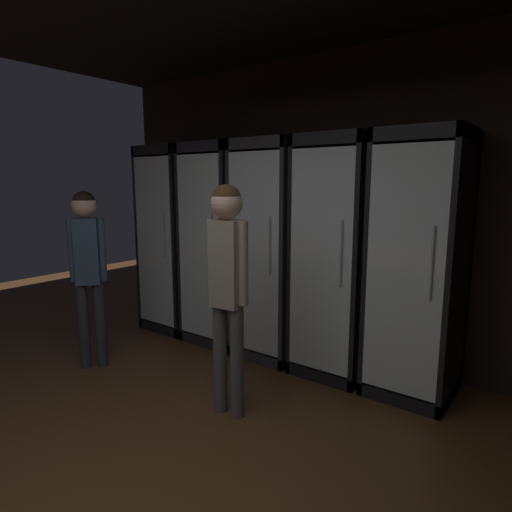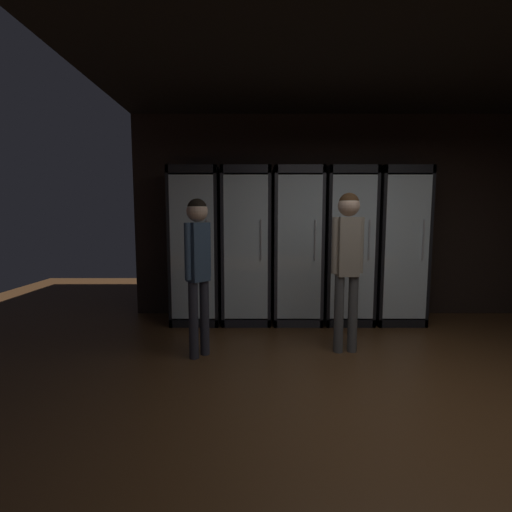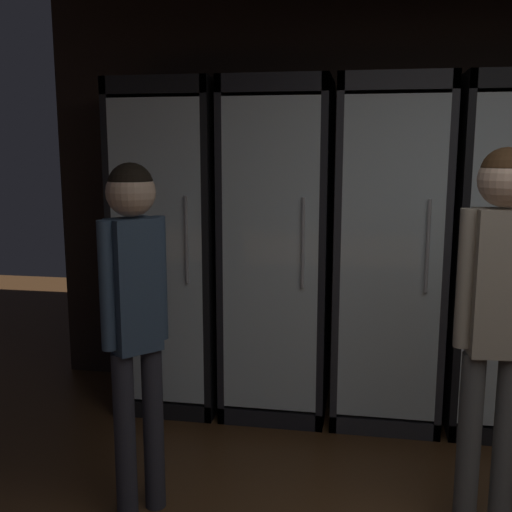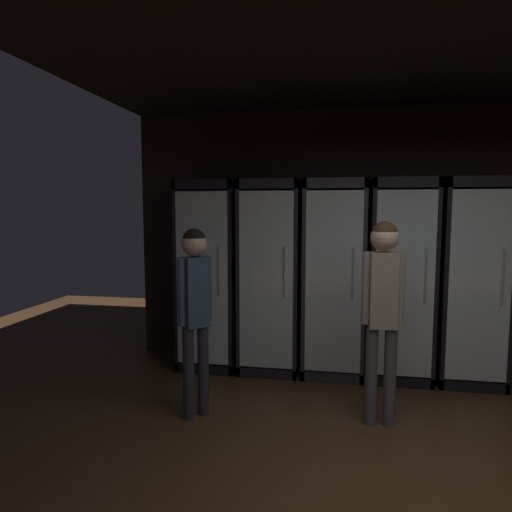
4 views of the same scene
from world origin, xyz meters
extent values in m
cube|color=black|center=(0.00, 3.03, 1.40)|extent=(6.00, 0.06, 2.80)
cube|color=black|center=(0.00, 1.00, 2.83)|extent=(6.00, 8.00, 0.06)
cube|color=black|center=(-2.07, 2.96, 1.01)|extent=(0.62, 0.04, 2.02)
cube|color=black|center=(-2.36, 2.64, 1.01)|extent=(0.04, 0.67, 2.02)
cube|color=black|center=(-1.78, 2.64, 1.01)|extent=(0.04, 0.67, 2.02)
cube|color=black|center=(-2.07, 2.64, 1.97)|extent=(0.62, 0.67, 0.10)
cube|color=black|center=(-2.07, 2.64, 0.05)|extent=(0.62, 0.67, 0.10)
cube|color=white|center=(-2.07, 2.93, 1.01)|extent=(0.54, 0.02, 1.78)
cube|color=silver|center=(-2.07, 2.32, 1.01)|extent=(0.54, 0.02, 1.78)
cylinder|color=#B2B2B7|center=(-1.88, 2.29, 1.11)|extent=(0.02, 0.02, 0.50)
cube|color=silver|center=(-2.07, 2.64, 0.12)|extent=(0.52, 0.59, 0.02)
cylinder|color=#336B38|center=(-2.20, 2.64, 0.24)|extent=(0.07, 0.07, 0.23)
cylinder|color=#336B38|center=(-2.20, 2.64, 0.39)|extent=(0.03, 0.03, 0.06)
cylinder|color=beige|center=(-2.20, 2.64, 0.25)|extent=(0.07, 0.07, 0.08)
cylinder|color=brown|center=(-1.93, 2.63, 0.22)|extent=(0.06, 0.06, 0.18)
cylinder|color=brown|center=(-1.93, 2.63, 0.35)|extent=(0.02, 0.02, 0.08)
cylinder|color=white|center=(-1.93, 2.63, 0.21)|extent=(0.07, 0.07, 0.05)
cube|color=silver|center=(-2.07, 2.64, 0.56)|extent=(0.52, 0.59, 0.02)
cylinder|color=black|center=(-2.19, 2.67, 0.69)|extent=(0.08, 0.08, 0.24)
cylinder|color=black|center=(-2.19, 2.67, 0.85)|extent=(0.03, 0.03, 0.08)
cylinder|color=beige|center=(-2.19, 2.67, 0.66)|extent=(0.08, 0.08, 0.06)
cylinder|color=gray|center=(-1.93, 2.62, 0.66)|extent=(0.07, 0.07, 0.19)
cylinder|color=gray|center=(-1.93, 2.62, 0.79)|extent=(0.03, 0.03, 0.06)
cylinder|color=#B2332D|center=(-1.93, 2.62, 0.66)|extent=(0.07, 0.07, 0.06)
cube|color=silver|center=(-2.07, 2.64, 1.00)|extent=(0.52, 0.59, 0.02)
cylinder|color=#9EAD99|center=(-2.21, 2.62, 1.13)|extent=(0.07, 0.07, 0.23)
cylinder|color=#9EAD99|center=(-2.21, 2.62, 1.28)|extent=(0.03, 0.03, 0.08)
cylinder|color=#2D2D33|center=(-2.21, 2.62, 1.12)|extent=(0.08, 0.08, 0.06)
cylinder|color=#194723|center=(-1.94, 2.61, 1.11)|extent=(0.08, 0.08, 0.20)
cylinder|color=#194723|center=(-1.94, 2.61, 1.26)|extent=(0.03, 0.03, 0.09)
cylinder|color=#B2332D|center=(-1.94, 2.61, 1.10)|extent=(0.08, 0.08, 0.06)
cube|color=silver|center=(-2.07, 2.64, 1.45)|extent=(0.52, 0.59, 0.02)
cylinder|color=gray|center=(-2.27, 2.61, 1.56)|extent=(0.08, 0.08, 0.21)
cylinder|color=gray|center=(-2.27, 2.61, 1.71)|extent=(0.03, 0.03, 0.08)
cylinder|color=tan|center=(-2.27, 2.61, 1.54)|extent=(0.08, 0.08, 0.08)
cylinder|color=black|center=(-2.12, 2.61, 1.56)|extent=(0.08, 0.08, 0.20)
cylinder|color=black|center=(-2.12, 2.61, 1.70)|extent=(0.02, 0.02, 0.07)
cylinder|color=white|center=(-2.12, 2.61, 1.55)|extent=(0.08, 0.08, 0.08)
cylinder|color=#336B38|center=(-2.01, 2.60, 1.56)|extent=(0.07, 0.07, 0.22)
cylinder|color=#336B38|center=(-2.01, 2.60, 1.71)|extent=(0.03, 0.03, 0.07)
cylinder|color=white|center=(-2.01, 2.60, 1.54)|extent=(0.07, 0.07, 0.06)
cylinder|color=gray|center=(-1.88, 2.63, 1.56)|extent=(0.07, 0.07, 0.20)
cylinder|color=gray|center=(-1.88, 2.63, 1.71)|extent=(0.03, 0.03, 0.10)
cylinder|color=#B2332D|center=(-1.88, 2.63, 1.57)|extent=(0.07, 0.07, 0.06)
cube|color=black|center=(-1.40, 2.96, 1.01)|extent=(0.62, 0.04, 2.02)
cube|color=black|center=(-1.69, 2.64, 1.01)|extent=(0.04, 0.67, 2.02)
cube|color=black|center=(-1.11, 2.64, 1.01)|extent=(0.04, 0.67, 2.02)
cube|color=black|center=(-1.40, 2.64, 1.97)|extent=(0.62, 0.67, 0.10)
cube|color=black|center=(-1.40, 2.64, 0.05)|extent=(0.62, 0.67, 0.10)
cube|color=white|center=(-1.40, 2.93, 1.01)|extent=(0.54, 0.02, 1.78)
cube|color=silver|center=(-1.40, 2.32, 1.01)|extent=(0.54, 0.02, 1.78)
cylinder|color=#B2B2B7|center=(-1.22, 2.29, 1.11)|extent=(0.02, 0.02, 0.50)
cube|color=silver|center=(-1.40, 2.64, 0.12)|extent=(0.52, 0.59, 0.02)
cylinder|color=#194723|center=(-1.57, 2.68, 0.25)|extent=(0.07, 0.07, 0.23)
cylinder|color=#194723|center=(-1.57, 2.68, 0.41)|extent=(0.02, 0.02, 0.10)
cylinder|color=#B2332D|center=(-1.57, 2.68, 0.25)|extent=(0.07, 0.07, 0.09)
cylinder|color=#194723|center=(-1.40, 2.62, 0.22)|extent=(0.08, 0.08, 0.19)
cylinder|color=#194723|center=(-1.40, 2.62, 0.36)|extent=(0.02, 0.02, 0.08)
cylinder|color=#B2332D|center=(-1.40, 2.62, 0.20)|extent=(0.08, 0.08, 0.07)
cylinder|color=gray|center=(-1.23, 2.67, 0.22)|extent=(0.06, 0.06, 0.19)
cylinder|color=gray|center=(-1.23, 2.67, 0.36)|extent=(0.02, 0.02, 0.08)
cylinder|color=beige|center=(-1.23, 2.67, 0.21)|extent=(0.07, 0.07, 0.06)
cube|color=silver|center=(-1.40, 2.64, 0.56)|extent=(0.52, 0.59, 0.02)
cylinder|color=black|center=(-1.60, 2.67, 0.68)|extent=(0.08, 0.08, 0.21)
cylinder|color=black|center=(-1.60, 2.67, 0.82)|extent=(0.03, 0.03, 0.09)
cylinder|color=beige|center=(-1.60, 2.67, 0.66)|extent=(0.08, 0.08, 0.05)
cylinder|color=#194723|center=(-1.47, 2.68, 0.67)|extent=(0.08, 0.08, 0.20)
cylinder|color=#194723|center=(-1.47, 2.68, 0.81)|extent=(0.03, 0.03, 0.08)
cylinder|color=#B2332D|center=(-1.47, 2.68, 0.66)|extent=(0.08, 0.08, 0.07)
cylinder|color=#194723|center=(-1.34, 2.66, 0.66)|extent=(0.07, 0.07, 0.18)
cylinder|color=#194723|center=(-1.34, 2.66, 0.80)|extent=(0.03, 0.03, 0.10)
cylinder|color=#2D2D33|center=(-1.34, 2.66, 0.65)|extent=(0.07, 0.07, 0.05)
cylinder|color=#194723|center=(-1.21, 2.65, 0.67)|extent=(0.08, 0.08, 0.20)
cylinder|color=#194723|center=(-1.21, 2.65, 0.81)|extent=(0.02, 0.02, 0.07)
cylinder|color=tan|center=(-1.21, 2.65, 0.67)|extent=(0.08, 0.08, 0.05)
cube|color=silver|center=(-1.40, 2.64, 1.00)|extent=(0.52, 0.59, 0.02)
cylinder|color=#9EAD99|center=(-1.53, 2.68, 1.13)|extent=(0.07, 0.07, 0.23)
cylinder|color=#9EAD99|center=(-1.53, 2.68, 1.28)|extent=(0.02, 0.02, 0.09)
cylinder|color=white|center=(-1.53, 2.68, 1.10)|extent=(0.08, 0.08, 0.09)
cylinder|color=#336B38|center=(-1.28, 2.60, 1.11)|extent=(0.07, 0.07, 0.20)
cylinder|color=#336B38|center=(-1.28, 2.60, 1.26)|extent=(0.03, 0.03, 0.10)
cylinder|color=white|center=(-1.28, 2.60, 1.10)|extent=(0.07, 0.07, 0.05)
cube|color=silver|center=(-1.40, 2.64, 1.45)|extent=(0.52, 0.59, 0.02)
cylinder|color=#194723|center=(-1.59, 2.64, 1.56)|extent=(0.06, 0.06, 0.20)
cylinder|color=#194723|center=(-1.59, 2.64, 1.70)|extent=(0.02, 0.02, 0.08)
cylinder|color=beige|center=(-1.59, 2.64, 1.54)|extent=(0.07, 0.07, 0.08)
cylinder|color=gray|center=(-1.47, 2.69, 1.55)|extent=(0.08, 0.08, 0.18)
cylinder|color=gray|center=(-1.47, 2.69, 1.68)|extent=(0.03, 0.03, 0.08)
cylinder|color=#B2332D|center=(-1.47, 2.69, 1.52)|extent=(0.08, 0.08, 0.05)
cylinder|color=#336B38|center=(-1.33, 2.62, 1.57)|extent=(0.07, 0.07, 0.24)
cylinder|color=#336B38|center=(-1.33, 2.62, 1.72)|extent=(0.03, 0.03, 0.06)
cylinder|color=#B2332D|center=(-1.33, 2.62, 1.54)|extent=(0.07, 0.07, 0.06)
cylinder|color=#336B38|center=(-1.22, 2.62, 1.56)|extent=(0.07, 0.07, 0.21)
cylinder|color=#336B38|center=(-1.22, 2.62, 1.71)|extent=(0.02, 0.02, 0.07)
cylinder|color=tan|center=(-1.22, 2.62, 1.54)|extent=(0.08, 0.08, 0.07)
cube|color=#2B2B30|center=(-0.74, 2.96, 1.01)|extent=(0.62, 0.04, 2.02)
cube|color=#2B2B30|center=(-1.03, 2.64, 1.01)|extent=(0.04, 0.67, 2.02)
cube|color=#2B2B30|center=(-0.45, 2.64, 1.01)|extent=(0.04, 0.67, 2.02)
cube|color=#2B2B30|center=(-0.74, 2.64, 1.97)|extent=(0.62, 0.67, 0.10)
cube|color=#2B2B30|center=(-0.74, 2.64, 0.05)|extent=(0.62, 0.67, 0.10)
cube|color=white|center=(-0.74, 2.93, 1.01)|extent=(0.54, 0.02, 1.78)
cube|color=silver|center=(-0.74, 2.32, 1.01)|extent=(0.54, 0.02, 1.78)
cylinder|color=#B2B2B7|center=(-0.56, 2.29, 1.11)|extent=(0.02, 0.02, 0.50)
cube|color=silver|center=(-0.74, 2.64, 0.12)|extent=(0.52, 0.59, 0.02)
cylinder|color=#9EAD99|center=(-0.87, 2.66, 0.23)|extent=(0.08, 0.08, 0.20)
cylinder|color=#9EAD99|center=(-0.87, 2.66, 0.37)|extent=(0.03, 0.03, 0.09)
cylinder|color=beige|center=(-0.87, 2.66, 0.20)|extent=(0.08, 0.08, 0.08)
cylinder|color=#9EAD99|center=(-0.62, 2.67, 0.22)|extent=(0.07, 0.07, 0.19)
cylinder|color=#9EAD99|center=(-0.62, 2.67, 0.35)|extent=(0.02, 0.02, 0.07)
cylinder|color=white|center=(-0.62, 2.67, 0.20)|extent=(0.07, 0.07, 0.06)
cube|color=silver|center=(-0.74, 2.64, 0.56)|extent=(0.52, 0.59, 0.02)
cylinder|color=#336B38|center=(-0.93, 2.62, 0.67)|extent=(0.07, 0.07, 0.20)
cylinder|color=#336B38|center=(-0.93, 2.62, 0.80)|extent=(0.03, 0.03, 0.07)
cylinder|color=#B2332D|center=(-0.93, 2.62, 0.67)|extent=(0.07, 0.07, 0.08)
cylinder|color=brown|center=(-0.82, 2.62, 0.66)|extent=(0.07, 0.07, 0.18)
cylinder|color=brown|center=(-0.82, 2.62, 0.79)|extent=(0.02, 0.02, 0.08)
cylinder|color=white|center=(-0.82, 2.62, 0.67)|extent=(0.07, 0.07, 0.06)
cylinder|color=brown|center=(-0.68, 2.63, 0.66)|extent=(0.07, 0.07, 0.18)
cylinder|color=brown|center=(-0.68, 2.63, 0.80)|extent=(0.02, 0.02, 0.09)
cylinder|color=#2D2D33|center=(-0.68, 2.63, 0.67)|extent=(0.07, 0.07, 0.05)
cylinder|color=#194723|center=(-0.55, 2.66, 0.68)|extent=(0.08, 0.08, 0.22)
cylinder|color=#194723|center=(-0.55, 2.66, 0.82)|extent=(0.03, 0.03, 0.07)
cylinder|color=#B2332D|center=(-0.55, 2.66, 0.65)|extent=(0.08, 0.08, 0.07)
cube|color=silver|center=(-0.74, 2.64, 1.00)|extent=(0.52, 0.59, 0.02)
cylinder|color=black|center=(-0.92, 2.67, 1.13)|extent=(0.06, 0.06, 0.23)
cylinder|color=black|center=(-0.92, 2.67, 1.28)|extent=(0.02, 0.02, 0.08)
cylinder|color=#B2332D|center=(-0.92, 2.67, 1.11)|extent=(0.07, 0.07, 0.09)
cylinder|color=#9EAD99|center=(-0.74, 2.66, 1.12)|extent=(0.08, 0.08, 0.21)
cylinder|color=#9EAD99|center=(-0.74, 2.66, 1.26)|extent=(0.03, 0.03, 0.07)
cylinder|color=#2D2D33|center=(-0.74, 2.66, 1.10)|extent=(0.08, 0.08, 0.08)
cylinder|color=#336B38|center=(-0.57, 2.64, 1.12)|extent=(0.06, 0.06, 0.21)
cylinder|color=#336B38|center=(-0.57, 2.64, 1.27)|extent=(0.02, 0.02, 0.09)
cylinder|color=tan|center=(-0.57, 2.64, 1.09)|extent=(0.06, 0.06, 0.07)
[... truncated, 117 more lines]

